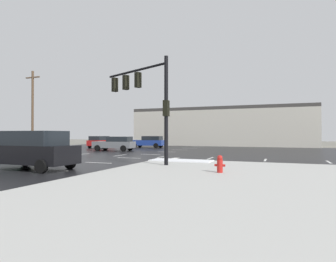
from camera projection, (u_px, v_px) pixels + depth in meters
ground_plane at (140, 156)px, 23.98m from camera, size 120.00×120.00×0.00m
road_asphalt at (140, 156)px, 23.98m from camera, size 44.00×44.00×0.02m
sidewalk_corner at (318, 195)px, 8.43m from camera, size 18.00×18.00×0.14m
snow_strip_curbside at (181, 160)px, 18.43m from camera, size 4.00×1.60×0.06m
lane_markings at (146, 158)px, 22.26m from camera, size 36.15×36.15×0.01m
traffic_signal_mast at (145, 93)px, 17.31m from camera, size 5.28×2.43×6.16m
fire_hydrant at (220, 164)px, 12.86m from camera, size 0.48×0.26×0.79m
strip_building_background at (221, 127)px, 46.19m from camera, size 27.92×8.00×6.06m
sedan_red at (101, 142)px, 38.38m from camera, size 2.16×4.59×1.58m
sedan_blue at (149, 142)px, 38.35m from camera, size 4.63×2.26×1.58m
suv_black at (33, 149)px, 14.96m from camera, size 4.87×2.23×2.03m
sedan_grey at (115, 143)px, 31.39m from camera, size 4.68×2.42×1.58m
sedan_green at (11, 145)px, 27.25m from camera, size 2.10×4.57×1.58m
utility_pole_far at (33, 108)px, 35.39m from camera, size 2.20×0.28×9.75m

